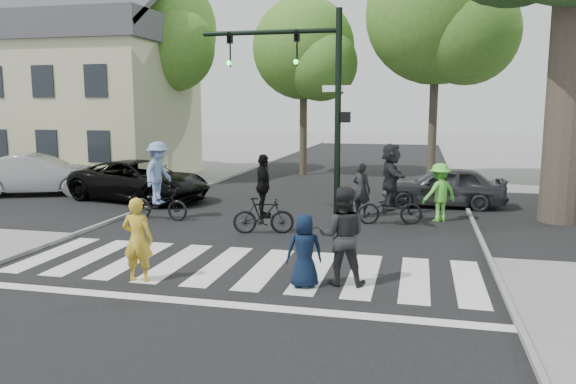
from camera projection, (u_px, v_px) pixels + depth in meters
The scene contains 23 objects.
ground at pixel (226, 282), 10.69m from camera, with size 120.00×120.00×0.00m, color gray.
road_stem at pixel (287, 227), 15.50m from camera, with size 10.00×70.00×0.01m, color black.
road_cross at pixel (308, 208), 18.38m from camera, with size 70.00×10.00×0.01m, color black.
curb_left at pixel (122, 217), 16.64m from camera, with size 0.10×70.00×0.10m, color gray.
curb_right at pixel (479, 235), 14.35m from camera, with size 0.10×70.00×0.10m, color gray.
crosswalk at pixel (237, 271), 11.33m from camera, with size 10.00×3.85×0.01m.
traffic_signal at pixel (309, 85), 15.98m from camera, with size 4.45×0.29×6.00m.
bg_tree_0 at pixel (73, 49), 28.27m from camera, with size 5.46×5.20×8.97m.
bg_tree_1 at pixel (160, 35), 26.55m from camera, with size 6.09×5.80×9.80m.
bg_tree_2 at pixel (308, 53), 26.19m from camera, with size 5.04×4.80×8.40m.
bg_tree_3 at pixel (444, 18), 23.35m from camera, with size 6.30×6.00×10.20m.
house at pixel (92, 95), 26.17m from camera, with size 8.40×8.10×8.82m.
pedestrian_woman at pixel (138, 240), 10.61m from camera, with size 0.59×0.39×1.62m, color gold.
pedestrian_child at pixel (304, 251), 10.27m from camera, with size 0.67×0.44×1.37m, color black.
pedestrian_adult at pixel (342, 236), 10.40m from camera, with size 0.90×0.70×1.86m, color black.
cyclist_left at pixel (159, 186), 16.37m from camera, with size 1.86×1.23×2.30m.
cyclist_mid at pixel (263, 201), 14.58m from camera, with size 1.66×1.04×2.09m.
cyclist_right at pixel (390, 189), 15.71m from camera, with size 1.89×1.76×2.29m.
car_suv at pixel (140, 181), 19.72m from camera, with size 2.37×5.14×1.43m, color black.
car_silver at pixel (38, 175), 21.00m from camera, with size 1.63×4.66×1.54m, color #9D9EA2.
car_grey at pixel (443, 187), 18.54m from camera, with size 1.60×3.97×1.35m, color #333439.
bystander_hivis at pixel (440, 192), 16.16m from camera, with size 1.09×0.63×1.69m, color #61DE3F.
bystander_dark at pixel (361, 190), 16.84m from camera, with size 0.60×0.39×1.64m, color black.
Camera 1 is at (3.51, -9.76, 3.32)m, focal length 35.00 mm.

